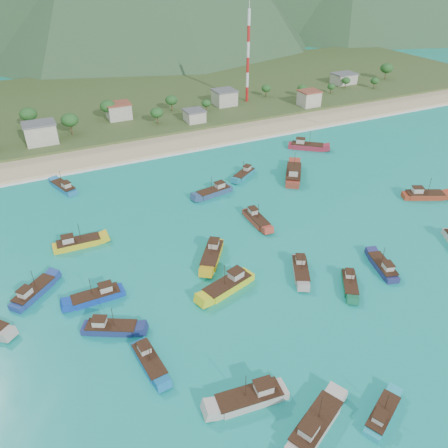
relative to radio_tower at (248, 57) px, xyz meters
name	(u,v)px	position (x,y,z in m)	size (l,w,h in m)	color
ground	(254,279)	(-56.49, -108.00, -20.09)	(600.00, 600.00, 0.00)	#0C8570
beach	(143,148)	(-56.49, -29.00, -20.09)	(400.00, 18.00, 1.20)	beige
land	(104,102)	(-56.49, 32.00, -20.09)	(400.00, 110.00, 2.40)	#385123
surf_line	(151,158)	(-56.49, -38.50, -20.09)	(400.00, 2.50, 0.08)	white
village	(132,114)	(-53.12, -4.69, -15.52)	(217.08, 33.19, 6.70)	beige
vegetation	(85,119)	(-70.88, -5.21, -14.78)	(276.72, 26.45, 9.00)	#235623
radio_tower	(248,57)	(0.00, 0.00, 0.00)	(1.20, 1.20, 36.99)	red
boat_1	(111,328)	(-86.72, -109.54, -19.42)	(10.14, 7.29, 5.87)	navy
boat_2	(250,398)	(-71.11, -133.23, -19.28)	(11.56, 4.60, 6.65)	#BAB2A9
boat_3	(212,255)	(-61.23, -97.48, -19.28)	(9.27, 11.08, 6.65)	gold
boat_4	(34,293)	(-98.18, -93.34, -19.39)	(9.59, 9.14, 6.05)	navy
boat_7	(301,270)	(-46.48, -110.37, -19.43)	(7.26, 10.00, 5.80)	#A29892
boat_8	(424,195)	(2.98, -97.49, -19.29)	(11.49, 7.77, 6.59)	#9F351E
boat_10	(214,192)	(-48.33, -70.38, -19.33)	(11.13, 5.00, 6.35)	navy
boat_11	(228,286)	(-62.65, -108.39, -19.22)	(12.27, 6.75, 6.95)	yellow
boat_12	(244,175)	(-35.25, -63.84, -19.46)	(9.57, 7.60, 5.66)	teal
boat_13	(256,220)	(-44.82, -88.32, -19.40)	(3.19, 10.15, 5.96)	#B13B2B
boat_15	(78,243)	(-87.23, -79.69, -19.33)	(10.91, 3.54, 6.39)	yellow
boat_16	(97,297)	(-87.12, -100.00, -19.38)	(10.32, 3.15, 6.08)	#103BAD
boat_17	(306,146)	(-5.70, -53.98, -19.20)	(11.53, 10.29, 7.08)	maroon
boat_18	(382,415)	(-55.03, -143.92, -19.57)	(8.78, 6.06, 5.05)	#1F9DB5
boat_19	(383,267)	(-29.95, -117.05, -19.45)	(5.43, 10.06, 5.70)	navy
boat_20	(293,175)	(-22.47, -71.20, -18.98)	(11.54, 13.81, 8.29)	maroon
boat_21	(64,188)	(-85.80, -49.13, -19.39)	(6.23, 10.66, 6.05)	#1E70A9
boat_23	(149,361)	(-82.72, -119.64, -19.46)	(3.78, 9.78, 5.64)	#166BAE
boat_24	(315,425)	(-64.98, -141.15, -19.27)	(11.68, 7.90, 6.70)	#B9B0A7
boat_25	(350,284)	(-39.96, -118.38, -19.54)	(7.03, 8.76, 5.20)	#12623F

